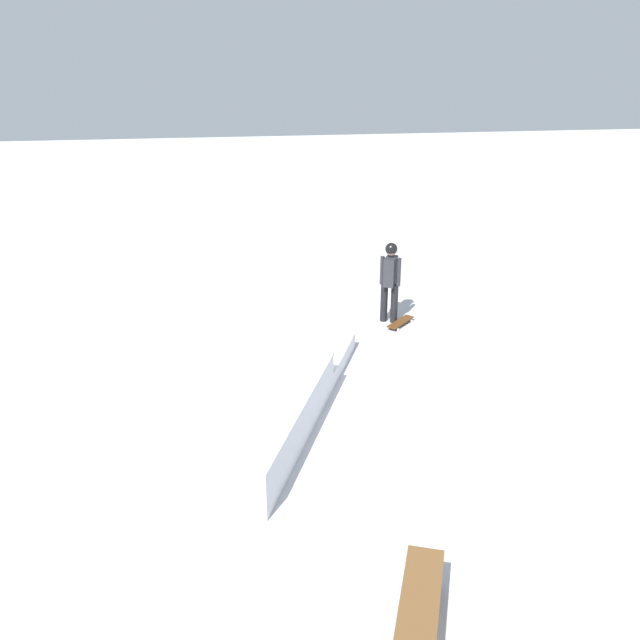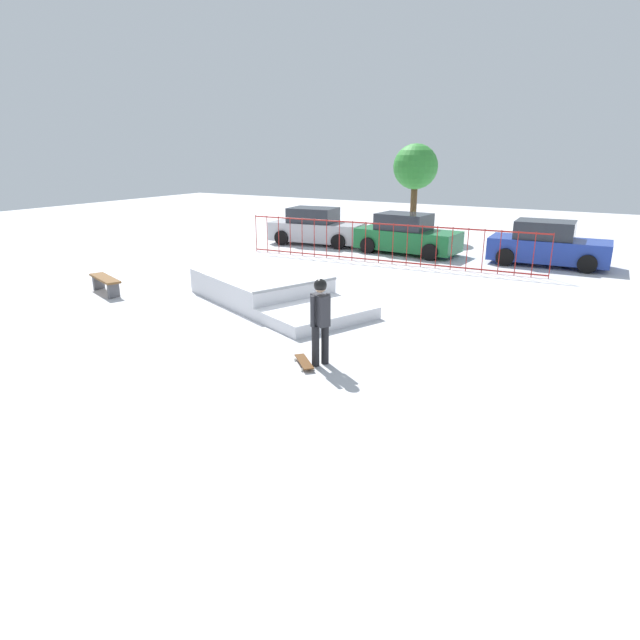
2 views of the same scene
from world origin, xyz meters
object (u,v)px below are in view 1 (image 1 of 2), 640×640
object	(u,v)px
skater	(390,276)
skateboard	(401,322)
park_bench	(419,610)
skate_ramp	(234,401)

from	to	relation	value
skater	skateboard	distance (m)	0.99
skateboard	park_bench	bearing A→B (deg)	31.33
skate_ramp	skater	bearing A→B (deg)	-20.64
skate_ramp	skateboard	size ratio (longest dim) A/B	8.36
skateboard	park_bench	distance (m)	8.15
skate_ramp	park_bench	xyz separation A→B (m)	(-4.63, -1.75, 0.04)
park_bench	skater	bearing A→B (deg)	-10.83
skate_ramp	skater	distance (m)	4.93
skateboard	park_bench	size ratio (longest dim) A/B	0.44
skate_ramp	skateboard	bearing A→B (deg)	-24.41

